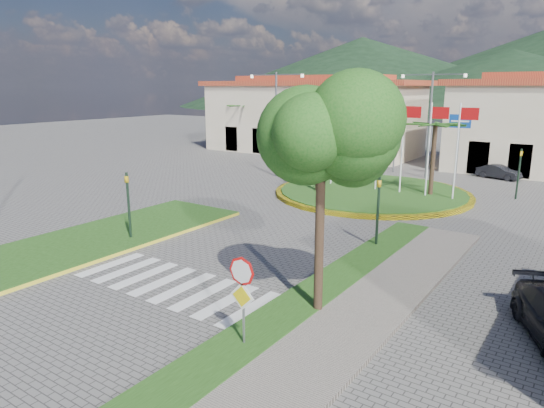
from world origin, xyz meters
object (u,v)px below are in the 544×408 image
Objects in this scene: roundabout_island at (372,192)px; car_dark_a at (324,161)px; white_van at (337,153)px; deciduous_tree at (322,149)px; stop_sign at (242,288)px; car_dark_b at (499,172)px.

roundabout_island is 3.96× the size of car_dark_a.
deciduous_tree is at bearing -139.31° from white_van.
roundabout_island is 15.84m from white_van.
stop_sign reaches higher than car_dark_b.
white_van is (-14.13, 32.89, -1.16)m from stop_sign.
roundabout_island is 3.94× the size of car_dark_b.
car_dark_b is (0.83, 30.92, -1.26)m from stop_sign.
stop_sign is at bearing -142.32° from white_van.
car_dark_a is at bearing 116.32° from car_dark_b.
roundabout_island is at bearing 107.91° from deciduous_tree.
stop_sign is 0.83× the size of car_dark_a.
white_van is 1.41× the size of car_dark_a.
stop_sign is at bearing -150.26° from car_dark_a.
deciduous_tree is 1.50× the size of white_van.
car_dark_b is at bearing -83.09° from white_van.
deciduous_tree is (5.50, -17.00, 5.00)m from roundabout_island.
roundabout_island reaches higher than white_van.
roundabout_island is at bearing 103.73° from stop_sign.
white_van is (-14.73, 29.86, -4.55)m from deciduous_tree.
roundabout_island reaches higher than car_dark_a.
car_dark_b is at bearing 62.25° from roundabout_island.
car_dark_a is at bearing 118.32° from deciduous_tree.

